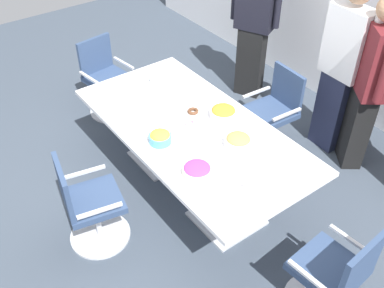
% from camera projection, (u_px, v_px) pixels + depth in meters
% --- Properties ---
extents(ground_plane, '(10.00, 10.00, 0.01)m').
position_uv_depth(ground_plane, '(192.00, 186.00, 4.59)').
color(ground_plane, '#3D4754').
extents(conference_table, '(2.40, 1.20, 0.75)m').
position_uv_depth(conference_table, '(192.00, 138.00, 4.19)').
color(conference_table, white).
rests_on(conference_table, ground).
extents(office_chair_0, '(0.61, 0.61, 0.91)m').
position_uv_depth(office_chair_0, '(106.00, 81.00, 5.38)').
color(office_chair_0, silver).
rests_on(office_chair_0, ground).
extents(office_chair_1, '(0.64, 0.64, 0.91)m').
position_uv_depth(office_chair_1, '(88.00, 207.00, 3.82)').
color(office_chair_1, silver).
rests_on(office_chair_1, ground).
extents(office_chair_2, '(0.58, 0.58, 0.91)m').
position_uv_depth(office_chair_2, '(333.00, 277.00, 3.28)').
color(office_chair_2, silver).
rests_on(office_chair_2, ground).
extents(office_chair_3, '(0.57, 0.57, 0.91)m').
position_uv_depth(office_chair_3, '(273.00, 115.00, 4.85)').
color(office_chair_3, silver).
rests_on(office_chair_3, ground).
extents(person_standing_0, '(0.59, 0.39, 1.88)m').
position_uv_depth(person_standing_0, '(254.00, 21.00, 5.32)').
color(person_standing_0, black).
rests_on(person_standing_0, ground).
extents(person_standing_1, '(0.61, 0.24, 1.88)m').
position_uv_depth(person_standing_1, '(342.00, 66.00, 4.50)').
color(person_standing_1, '#232842').
rests_on(person_standing_1, ground).
extents(person_standing_2, '(0.53, 0.44, 1.82)m').
position_uv_depth(person_standing_2, '(369.00, 84.00, 4.30)').
color(person_standing_2, black).
rests_on(person_standing_2, ground).
extents(snack_bowl_cookies, '(0.24, 0.24, 0.12)m').
position_uv_depth(snack_bowl_cookies, '(238.00, 141.00, 3.86)').
color(snack_bowl_cookies, white).
rests_on(snack_bowl_cookies, conference_table).
extents(snack_bowl_chips_yellow, '(0.20, 0.20, 0.11)m').
position_uv_depth(snack_bowl_chips_yellow, '(160.00, 137.00, 3.91)').
color(snack_bowl_chips_yellow, '#4C9EC6').
rests_on(snack_bowl_chips_yellow, conference_table).
extents(snack_bowl_chips_orange, '(0.25, 0.25, 0.12)m').
position_uv_depth(snack_bowl_chips_orange, '(223.00, 112.00, 4.19)').
color(snack_bowl_chips_orange, white).
rests_on(snack_bowl_chips_orange, conference_table).
extents(snack_bowl_candy_mix, '(0.25, 0.25, 0.08)m').
position_uv_depth(snack_bowl_candy_mix, '(197.00, 170.00, 3.61)').
color(snack_bowl_candy_mix, beige).
rests_on(snack_bowl_candy_mix, conference_table).
extents(donut_platter, '(0.40, 0.40, 0.04)m').
position_uv_depth(donut_platter, '(180.00, 117.00, 4.21)').
color(donut_platter, white).
rests_on(donut_platter, conference_table).
extents(plate_stack, '(0.20, 0.20, 0.05)m').
position_uv_depth(plate_stack, '(160.00, 80.00, 4.70)').
color(plate_stack, white).
rests_on(plate_stack, conference_table).
extents(napkin_pile, '(0.20, 0.20, 0.06)m').
position_uv_depth(napkin_pile, '(261.00, 187.00, 3.47)').
color(napkin_pile, white).
rests_on(napkin_pile, conference_table).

